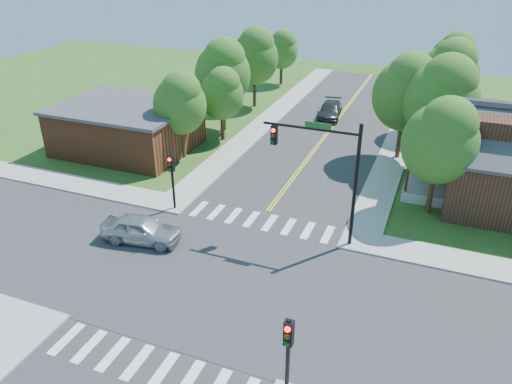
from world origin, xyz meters
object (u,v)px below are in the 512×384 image
at_px(car_silver, 141,230).
at_px(car_dgrey, 330,111).
at_px(signal_mast_ne, 325,162).
at_px(signal_pole_se, 288,345).
at_px(signal_pole_nw, 172,172).

height_order(car_silver, car_dgrey, car_silver).
relative_size(signal_mast_ne, signal_pole_se, 1.89).
bearing_deg(signal_pole_nw, signal_mast_ne, 0.07).
bearing_deg(signal_pole_se, signal_mast_ne, 98.56).
bearing_deg(car_silver, signal_pole_nw, -5.84).
relative_size(signal_mast_ne, car_dgrey, 1.43).
xyz_separation_m(signal_pole_se, signal_pole_nw, (-11.20, 11.20, 0.00)).
height_order(signal_pole_se, car_silver, signal_pole_se).
bearing_deg(car_dgrey, signal_mast_ne, -84.30).
height_order(signal_pole_se, signal_pole_nw, same).
xyz_separation_m(car_silver, car_dgrey, (4.62, 25.08, -0.07)).
xyz_separation_m(signal_mast_ne, signal_pole_nw, (-9.51, -0.01, -2.19)).
bearing_deg(signal_pole_se, car_dgrey, 101.26).
distance_m(signal_mast_ne, car_silver, 10.95).
relative_size(signal_pole_nw, car_dgrey, 0.75).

